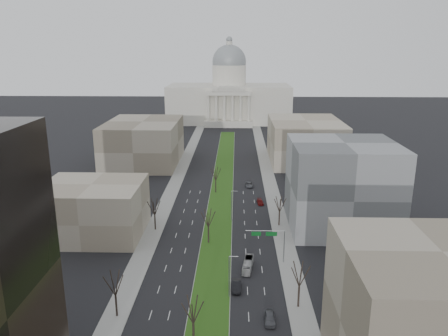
% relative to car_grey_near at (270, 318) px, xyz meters
% --- Properties ---
extents(ground, '(600.00, 600.00, 0.00)m').
position_rel_car_grey_near_xyz_m(ground, '(-11.31, 72.90, -0.85)').
color(ground, black).
rests_on(ground, ground).
extents(median, '(8.00, 222.03, 0.20)m').
position_rel_car_grey_near_xyz_m(median, '(-11.31, 71.89, -0.74)').
color(median, '#999993').
rests_on(median, ground).
extents(sidewalk_left, '(5.00, 330.00, 0.15)m').
position_rel_car_grey_near_xyz_m(sidewalk_left, '(-28.81, 47.90, -0.77)').
color(sidewalk_left, gray).
rests_on(sidewalk_left, ground).
extents(sidewalk_right, '(5.00, 330.00, 0.15)m').
position_rel_car_grey_near_xyz_m(sidewalk_right, '(6.19, 47.90, -0.77)').
color(sidewalk_right, gray).
rests_on(sidewalk_right, ground).
extents(capitol, '(80.00, 46.00, 55.00)m').
position_rel_car_grey_near_xyz_m(capitol, '(-11.31, 222.48, 15.46)').
color(capitol, beige).
rests_on(capitol, ground).
extents(building_beige_left, '(26.00, 22.00, 14.00)m').
position_rel_car_grey_near_xyz_m(building_beige_left, '(-44.31, 37.90, 6.15)').
color(building_beige_left, '#9F917B').
rests_on(building_beige_left, ground).
extents(building_tan_right, '(26.00, 24.00, 22.00)m').
position_rel_car_grey_near_xyz_m(building_tan_right, '(21.69, -15.10, 10.15)').
color(building_tan_right, gray).
rests_on(building_tan_right, ground).
extents(building_grey_right, '(28.00, 26.00, 24.00)m').
position_rel_car_grey_near_xyz_m(building_grey_right, '(22.69, 44.90, 11.15)').
color(building_grey_right, slate).
rests_on(building_grey_right, ground).
extents(building_far_left, '(30.00, 40.00, 18.00)m').
position_rel_car_grey_near_xyz_m(building_far_left, '(-46.31, 112.90, 8.15)').
color(building_far_left, gray).
rests_on(building_far_left, ground).
extents(building_far_right, '(30.00, 40.00, 18.00)m').
position_rel_car_grey_near_xyz_m(building_far_right, '(23.69, 117.90, 8.15)').
color(building_far_right, '#9F917B').
rests_on(building_far_right, ground).
extents(tree_left_mid, '(5.40, 5.40, 9.72)m').
position_rel_car_grey_near_xyz_m(tree_left_mid, '(-28.51, 0.90, 6.15)').
color(tree_left_mid, black).
rests_on(tree_left_mid, ground).
extents(tree_left_far, '(5.28, 5.28, 9.50)m').
position_rel_car_grey_near_xyz_m(tree_left_far, '(-28.51, 40.90, 6.00)').
color(tree_left_far, black).
rests_on(tree_left_far, ground).
extents(tree_right_mid, '(5.52, 5.52, 9.94)m').
position_rel_car_grey_near_xyz_m(tree_right_mid, '(5.89, 4.90, 6.31)').
color(tree_right_mid, black).
rests_on(tree_right_mid, ground).
extents(tree_right_far, '(5.04, 5.04, 9.07)m').
position_rel_car_grey_near_xyz_m(tree_right_far, '(5.89, 44.90, 5.68)').
color(tree_right_far, black).
rests_on(tree_right_far, ground).
extents(tree_median_a, '(5.40, 5.40, 9.72)m').
position_rel_car_grey_near_xyz_m(tree_median_a, '(-13.31, -7.10, 6.15)').
color(tree_median_a, black).
rests_on(tree_median_a, ground).
extents(tree_median_b, '(5.40, 5.40, 9.72)m').
position_rel_car_grey_near_xyz_m(tree_median_b, '(-13.31, 32.90, 6.15)').
color(tree_median_b, black).
rests_on(tree_median_b, ground).
extents(tree_median_c, '(5.40, 5.40, 9.72)m').
position_rel_car_grey_near_xyz_m(tree_median_c, '(-13.31, 72.90, 6.15)').
color(tree_median_c, black).
rests_on(tree_median_c, ground).
extents(streetlamp_median_b, '(1.90, 0.20, 9.16)m').
position_rel_car_grey_near_xyz_m(streetlamp_median_b, '(-7.55, 7.90, 3.96)').
color(streetlamp_median_b, gray).
rests_on(streetlamp_median_b, ground).
extents(streetlamp_median_c, '(1.90, 0.20, 9.16)m').
position_rel_car_grey_near_xyz_m(streetlamp_median_c, '(-7.55, 47.90, 3.96)').
color(streetlamp_median_c, gray).
rests_on(streetlamp_median_c, ground).
extents(mast_arm_signs, '(9.12, 0.24, 8.09)m').
position_rel_car_grey_near_xyz_m(mast_arm_signs, '(2.18, 22.93, 5.26)').
color(mast_arm_signs, gray).
rests_on(mast_arm_signs, ground).
extents(car_grey_near, '(2.07, 4.99, 1.69)m').
position_rel_car_grey_near_xyz_m(car_grey_near, '(0.00, 0.00, 0.00)').
color(car_grey_near, '#47494F').
rests_on(car_grey_near, ground).
extents(car_black, '(1.84, 5.19, 1.71)m').
position_rel_car_grey_near_xyz_m(car_black, '(-6.11, 10.89, 0.01)').
color(car_black, black).
rests_on(car_black, ground).
extents(car_red, '(2.29, 4.69, 1.31)m').
position_rel_car_grey_near_xyz_m(car_red, '(1.46, 62.28, -0.19)').
color(car_red, '#610D0D').
rests_on(car_red, ground).
extents(car_grey_far, '(2.75, 5.61, 1.53)m').
position_rel_car_grey_near_xyz_m(car_grey_far, '(-1.57, 80.12, -0.08)').
color(car_grey_far, '#505158').
rests_on(car_grey_far, ground).
extents(box_van, '(2.93, 8.06, 2.20)m').
position_rel_car_grey_near_xyz_m(box_van, '(-3.52, 19.61, 0.25)').
color(box_van, '#BBBBBB').
rests_on(box_van, ground).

